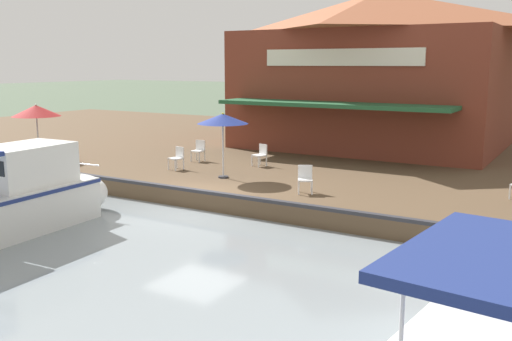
{
  "coord_description": "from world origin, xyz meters",
  "views": [
    {
      "loc": [
        13.8,
        10.44,
        4.53
      ],
      "look_at": [
        -1.0,
        1.61,
        1.3
      ],
      "focal_mm": 40.0,
      "sensor_mm": 36.0,
      "label": 1
    }
  ],
  "objects_px": {
    "cafe_chair_far_corner_seat": "(261,154)",
    "motorboat_second_along": "(19,199)",
    "patio_umbrella_far_corner": "(223,119)",
    "waterfront_restaurant": "(378,68)",
    "cafe_chair_beside_entrance": "(305,178)",
    "patio_umbrella_mid_patio_left": "(36,111)",
    "cafe_chair_mid_patio": "(199,150)",
    "cafe_chair_facing_river": "(177,157)"
  },
  "relations": [
    {
      "from": "patio_umbrella_mid_patio_left",
      "to": "cafe_chair_facing_river",
      "type": "relative_size",
      "value": 2.71
    },
    {
      "from": "patio_umbrella_far_corner",
      "to": "cafe_chair_beside_entrance",
      "type": "xyz_separation_m",
      "value": [
        0.67,
        3.5,
        -1.59
      ]
    },
    {
      "from": "motorboat_second_along",
      "to": "cafe_chair_far_corner_seat",
      "type": "bearing_deg",
      "value": 167.19
    },
    {
      "from": "cafe_chair_far_corner_seat",
      "to": "cafe_chair_facing_river",
      "type": "distance_m",
      "value": 3.24
    },
    {
      "from": "patio_umbrella_far_corner",
      "to": "motorboat_second_along",
      "type": "relative_size",
      "value": 0.35
    },
    {
      "from": "cafe_chair_facing_river",
      "to": "cafe_chair_beside_entrance",
      "type": "bearing_deg",
      "value": 79.14
    },
    {
      "from": "patio_umbrella_far_corner",
      "to": "cafe_chair_far_corner_seat",
      "type": "distance_m",
      "value": 3.14
    },
    {
      "from": "waterfront_restaurant",
      "to": "patio_umbrella_far_corner",
      "type": "distance_m",
      "value": 11.1
    },
    {
      "from": "patio_umbrella_far_corner",
      "to": "cafe_chair_far_corner_seat",
      "type": "height_order",
      "value": "patio_umbrella_far_corner"
    },
    {
      "from": "patio_umbrella_far_corner",
      "to": "waterfront_restaurant",
      "type": "bearing_deg",
      "value": 170.87
    },
    {
      "from": "waterfront_restaurant",
      "to": "cafe_chair_far_corner_seat",
      "type": "xyz_separation_m",
      "value": [
        8.12,
        -1.82,
        -3.24
      ]
    },
    {
      "from": "cafe_chair_mid_patio",
      "to": "motorboat_second_along",
      "type": "relative_size",
      "value": 0.13
    },
    {
      "from": "patio_umbrella_far_corner",
      "to": "cafe_chair_mid_patio",
      "type": "xyz_separation_m",
      "value": [
        -2.39,
        -2.83,
        -1.59
      ]
    },
    {
      "from": "patio_umbrella_far_corner",
      "to": "patio_umbrella_mid_patio_left",
      "type": "height_order",
      "value": "patio_umbrella_mid_patio_left"
    },
    {
      "from": "patio_umbrella_mid_patio_left",
      "to": "patio_umbrella_far_corner",
      "type": "bearing_deg",
      "value": 94.31
    },
    {
      "from": "waterfront_restaurant",
      "to": "cafe_chair_mid_patio",
      "type": "height_order",
      "value": "waterfront_restaurant"
    },
    {
      "from": "cafe_chair_far_corner_seat",
      "to": "motorboat_second_along",
      "type": "xyz_separation_m",
      "value": [
        9.35,
        -2.13,
        -0.14
      ]
    },
    {
      "from": "waterfront_restaurant",
      "to": "cafe_chair_beside_entrance",
      "type": "xyz_separation_m",
      "value": [
        11.51,
        1.76,
        -3.24
      ]
    },
    {
      "from": "patio_umbrella_far_corner",
      "to": "motorboat_second_along",
      "type": "bearing_deg",
      "value": -18.35
    },
    {
      "from": "motorboat_second_along",
      "to": "patio_umbrella_far_corner",
      "type": "bearing_deg",
      "value": 161.65
    },
    {
      "from": "waterfront_restaurant",
      "to": "cafe_chair_far_corner_seat",
      "type": "relative_size",
      "value": 14.33
    },
    {
      "from": "patio_umbrella_mid_patio_left",
      "to": "cafe_chair_far_corner_seat",
      "type": "distance_m",
      "value": 9.52
    },
    {
      "from": "cafe_chair_far_corner_seat",
      "to": "motorboat_second_along",
      "type": "bearing_deg",
      "value": -12.81
    },
    {
      "from": "motorboat_second_along",
      "to": "cafe_chair_facing_river",
      "type": "bearing_deg",
      "value": -178.37
    },
    {
      "from": "cafe_chair_mid_patio",
      "to": "cafe_chair_facing_river",
      "type": "relative_size",
      "value": 1.0
    },
    {
      "from": "patio_umbrella_far_corner",
      "to": "cafe_chair_facing_river",
      "type": "height_order",
      "value": "patio_umbrella_far_corner"
    },
    {
      "from": "cafe_chair_far_corner_seat",
      "to": "cafe_chair_facing_river",
      "type": "xyz_separation_m",
      "value": [
        2.25,
        -2.33,
        0.0
      ]
    },
    {
      "from": "cafe_chair_mid_patio",
      "to": "cafe_chair_facing_river",
      "type": "distance_m",
      "value": 1.98
    },
    {
      "from": "waterfront_restaurant",
      "to": "patio_umbrella_mid_patio_left",
      "type": "xyz_separation_m",
      "value": [
        11.5,
        -10.58,
        -1.69
      ]
    },
    {
      "from": "cafe_chair_far_corner_seat",
      "to": "patio_umbrella_far_corner",
      "type": "bearing_deg",
      "value": 1.55
    },
    {
      "from": "cafe_chair_far_corner_seat",
      "to": "cafe_chair_beside_entrance",
      "type": "bearing_deg",
      "value": 46.57
    },
    {
      "from": "patio_umbrella_far_corner",
      "to": "patio_umbrella_mid_patio_left",
      "type": "relative_size",
      "value": 0.99
    },
    {
      "from": "patio_umbrella_mid_patio_left",
      "to": "cafe_chair_mid_patio",
      "type": "bearing_deg",
      "value": 116.97
    },
    {
      "from": "waterfront_restaurant",
      "to": "cafe_chair_mid_patio",
      "type": "xyz_separation_m",
      "value": [
        8.44,
        -4.57,
        -3.24
      ]
    },
    {
      "from": "waterfront_restaurant",
      "to": "cafe_chair_beside_entrance",
      "type": "height_order",
      "value": "waterfront_restaurant"
    },
    {
      "from": "waterfront_restaurant",
      "to": "motorboat_second_along",
      "type": "xyz_separation_m",
      "value": [
        17.47,
        -3.94,
        -3.38
      ]
    },
    {
      "from": "waterfront_restaurant",
      "to": "cafe_chair_beside_entrance",
      "type": "bearing_deg",
      "value": 8.69
    },
    {
      "from": "patio_umbrella_mid_patio_left",
      "to": "cafe_chair_beside_entrance",
      "type": "distance_m",
      "value": 12.44
    },
    {
      "from": "cafe_chair_far_corner_seat",
      "to": "cafe_chair_beside_entrance",
      "type": "distance_m",
      "value": 4.92
    },
    {
      "from": "cafe_chair_beside_entrance",
      "to": "motorboat_second_along",
      "type": "bearing_deg",
      "value": -43.71
    },
    {
      "from": "cafe_chair_beside_entrance",
      "to": "motorboat_second_along",
      "type": "height_order",
      "value": "motorboat_second_along"
    },
    {
      "from": "cafe_chair_beside_entrance",
      "to": "motorboat_second_along",
      "type": "distance_m",
      "value": 8.25
    }
  ]
}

